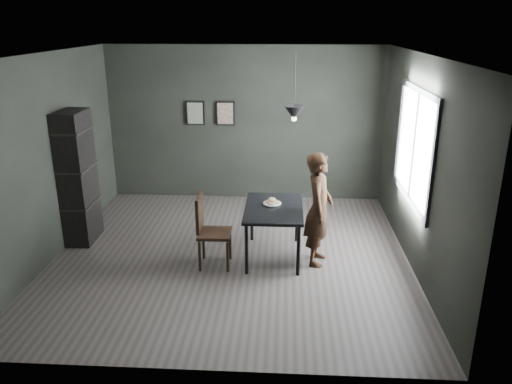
# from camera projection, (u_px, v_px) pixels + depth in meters

# --- Properties ---
(ground) EXTENTS (5.00, 5.00, 0.00)m
(ground) POSITION_uv_depth(u_px,v_px,m) (232.00, 255.00, 7.18)
(ground) COLOR #342F2D
(ground) RESTS_ON ground
(back_wall) EXTENTS (5.00, 0.10, 2.80)m
(back_wall) POSITION_uv_depth(u_px,v_px,m) (245.00, 124.00, 9.08)
(back_wall) COLOR black
(back_wall) RESTS_ON ground
(ceiling) EXTENTS (5.00, 5.00, 0.02)m
(ceiling) POSITION_uv_depth(u_px,v_px,m) (228.00, 54.00, 6.26)
(ceiling) COLOR silver
(ceiling) RESTS_ON ground
(window_assembly) EXTENTS (0.04, 1.96, 1.56)m
(window_assembly) POSITION_uv_depth(u_px,v_px,m) (414.00, 146.00, 6.71)
(window_assembly) COLOR white
(window_assembly) RESTS_ON ground
(cafe_table) EXTENTS (0.80, 1.20, 0.75)m
(cafe_table) POSITION_uv_depth(u_px,v_px,m) (274.00, 212.00, 6.93)
(cafe_table) COLOR black
(cafe_table) RESTS_ON ground
(white_plate) EXTENTS (0.23, 0.23, 0.01)m
(white_plate) POSITION_uv_depth(u_px,v_px,m) (272.00, 204.00, 7.01)
(white_plate) COLOR white
(white_plate) RESTS_ON cafe_table
(donut_pile) EXTENTS (0.18, 0.18, 0.08)m
(donut_pile) POSITION_uv_depth(u_px,v_px,m) (272.00, 202.00, 7.00)
(donut_pile) COLOR beige
(donut_pile) RESTS_ON white_plate
(woman) EXTENTS (0.47, 0.63, 1.57)m
(woman) POSITION_uv_depth(u_px,v_px,m) (319.00, 209.00, 6.73)
(woman) COLOR black
(woman) RESTS_ON ground
(wood_chair) EXTENTS (0.45, 0.45, 1.01)m
(wood_chair) POSITION_uv_depth(u_px,v_px,m) (208.00, 226.00, 6.72)
(wood_chair) COLOR black
(wood_chair) RESTS_ON ground
(shelf_unit) EXTENTS (0.39, 0.67, 1.99)m
(shelf_unit) POSITION_uv_depth(u_px,v_px,m) (78.00, 178.00, 7.38)
(shelf_unit) COLOR black
(shelf_unit) RESTS_ON ground
(pendant_lamp) EXTENTS (0.28, 0.28, 0.86)m
(pendant_lamp) POSITION_uv_depth(u_px,v_px,m) (294.00, 113.00, 6.55)
(pendant_lamp) COLOR black
(pendant_lamp) RESTS_ON ground
(framed_print_left) EXTENTS (0.34, 0.04, 0.44)m
(framed_print_left) POSITION_uv_depth(u_px,v_px,m) (195.00, 113.00, 9.03)
(framed_print_left) COLOR black
(framed_print_left) RESTS_ON ground
(framed_print_right) EXTENTS (0.34, 0.04, 0.44)m
(framed_print_right) POSITION_uv_depth(u_px,v_px,m) (225.00, 113.00, 9.00)
(framed_print_right) COLOR black
(framed_print_right) RESTS_ON ground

